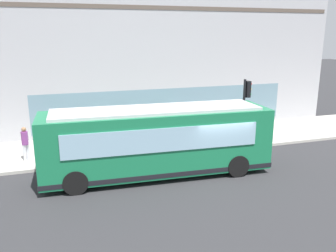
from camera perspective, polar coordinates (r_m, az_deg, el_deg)
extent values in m
plane|color=#2D2D30|center=(16.58, 7.77, -7.42)|extent=(120.00, 120.00, 0.00)
cube|color=#B2ADA3|center=(20.96, 1.81, -2.31)|extent=(4.94, 40.00, 0.15)
cube|color=#A8A8AD|center=(25.72, -2.71, 16.44)|extent=(6.91, 23.69, 14.00)
cube|color=brown|center=(22.58, -0.39, 18.48)|extent=(0.36, 23.21, 0.24)
cube|color=slate|center=(22.90, -0.29, 3.09)|extent=(0.12, 16.58, 2.40)
cube|color=#197247|center=(15.69, -1.76, -2.37)|extent=(3.01, 10.11, 2.70)
cube|color=silver|center=(15.34, -1.81, 2.68)|extent=(2.58, 9.10, 0.12)
cube|color=#8CB2C6|center=(15.27, -20.30, -2.02)|extent=(2.20, 0.19, 1.20)
cube|color=#8CB2C6|center=(16.78, -2.77, 0.17)|extent=(0.48, 8.19, 1.00)
cube|color=#8CB2C6|center=(14.40, -0.61, -2.27)|extent=(0.48, 8.19, 1.00)
cube|color=black|center=(16.08, -1.73, -6.36)|extent=(3.05, 10.16, 0.20)
cylinder|color=black|center=(16.76, -14.79, -5.71)|extent=(0.35, 1.01, 1.00)
cylinder|color=black|center=(14.62, -14.68, -8.77)|extent=(0.35, 1.01, 1.00)
cylinder|color=black|center=(18.09, 7.97, -3.83)|extent=(0.35, 1.01, 1.00)
cylinder|color=black|center=(16.13, 11.15, -6.30)|extent=(0.35, 1.01, 1.00)
cylinder|color=black|center=(20.15, 12.04, 2.23)|extent=(0.14, 0.14, 3.64)
cube|color=black|center=(20.01, 12.71, 5.81)|extent=(0.32, 0.24, 0.90)
sphere|color=red|center=(20.04, 13.08, 6.61)|extent=(0.20, 0.20, 0.20)
sphere|color=yellow|center=(20.08, 13.03, 5.82)|extent=(0.20, 0.20, 0.20)
sphere|color=green|center=(20.12, 12.99, 5.03)|extent=(0.20, 0.20, 0.20)
cylinder|color=red|center=(24.00, 16.16, 0.16)|extent=(0.24, 0.24, 0.55)
sphere|color=red|center=(23.91, 16.22, 0.99)|extent=(0.22, 0.22, 0.22)
cylinder|color=red|center=(24.08, 16.51, 0.31)|extent=(0.10, 0.12, 0.10)
cylinder|color=red|center=(24.12, 15.95, 0.37)|extent=(0.12, 0.10, 0.10)
cylinder|color=silver|center=(18.63, -22.09, -4.05)|extent=(0.14, 0.14, 0.82)
cylinder|color=silver|center=(18.73, -21.66, -3.91)|extent=(0.14, 0.14, 0.82)
cylinder|color=#8C3F8C|center=(18.47, -22.09, -1.81)|extent=(0.32, 0.32, 0.65)
sphere|color=#9E704C|center=(18.36, -22.22, -0.50)|extent=(0.22, 0.22, 0.22)
cylinder|color=silver|center=(20.55, -18.64, -2.13)|extent=(0.14, 0.14, 0.76)
cylinder|color=silver|center=(20.67, -18.27, -2.00)|extent=(0.14, 0.14, 0.76)
cylinder|color=#8C3F8C|center=(20.44, -18.61, -0.24)|extent=(0.32, 0.32, 0.60)
sphere|color=tan|center=(20.34, -18.70, 0.85)|extent=(0.21, 0.21, 0.21)
cube|color=#197233|center=(18.27, -6.06, -3.25)|extent=(0.44, 0.40, 0.90)
cube|color=#8CB2C6|center=(18.25, -5.43, -2.66)|extent=(0.35, 0.03, 0.30)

